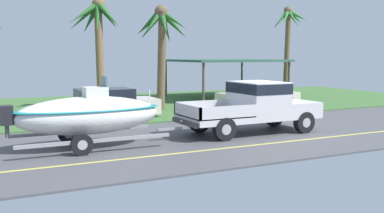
% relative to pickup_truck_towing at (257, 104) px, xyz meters
% --- Properties ---
extents(ground, '(36.00, 22.00, 0.11)m').
position_rel_pickup_truck_towing_xyz_m(ground, '(0.69, 8.16, -1.07)').
color(ground, '#4C4C51').
extents(pickup_truck_towing, '(5.49, 2.14, 1.91)m').
position_rel_pickup_truck_towing_xyz_m(pickup_truck_towing, '(0.00, 0.00, 0.00)').
color(pickup_truck_towing, silver).
rests_on(pickup_truck_towing, ground).
extents(boat_on_trailer, '(5.78, 2.24, 2.24)m').
position_rel_pickup_truck_towing_xyz_m(boat_on_trailer, '(-6.38, -0.00, -0.02)').
color(boat_on_trailer, gray).
rests_on(boat_on_trailer, ground).
extents(parked_sedan_near, '(4.41, 1.85, 1.38)m').
position_rel_pickup_truck_towing_xyz_m(parked_sedan_near, '(4.30, 6.22, -0.38)').
color(parked_sedan_near, beige).
rests_on(parked_sedan_near, ground).
extents(parked_sedan_far, '(4.39, 1.95, 1.38)m').
position_rel_pickup_truck_towing_xyz_m(parked_sedan_far, '(-4.01, 6.07, -0.38)').
color(parked_sedan_far, beige).
rests_on(parked_sedan_far, ground).
extents(carport_awning, '(6.67, 6.00, 2.61)m').
position_rel_pickup_truck_towing_xyz_m(carport_awning, '(5.51, 11.65, 1.44)').
color(carport_awning, '#4C4238').
rests_on(carport_awning, ground).
extents(palm_tree_near_left, '(2.55, 3.32, 6.28)m').
position_rel_pickup_truck_towing_xyz_m(palm_tree_near_left, '(10.57, 11.62, 3.67)').
color(palm_tree_near_left, brown).
rests_on(palm_tree_near_left, ground).
extents(palm_tree_near_right, '(3.05, 3.11, 5.93)m').
position_rel_pickup_truck_towing_xyz_m(palm_tree_near_right, '(-3.41, 9.71, 3.38)').
color(palm_tree_near_right, brown).
rests_on(palm_tree_near_right, ground).
extents(palm_tree_mid, '(2.99, 3.32, 5.40)m').
position_rel_pickup_truck_towing_xyz_m(palm_tree_mid, '(-0.83, 7.31, 2.91)').
color(palm_tree_mid, brown).
rests_on(palm_tree_mid, ground).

